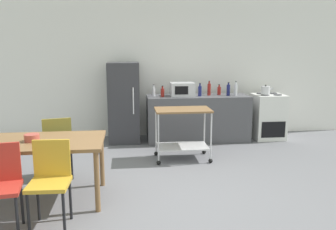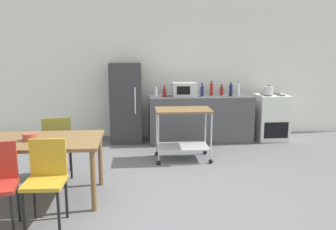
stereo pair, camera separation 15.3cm
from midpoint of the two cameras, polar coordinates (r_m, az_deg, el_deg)
ground_plane at (r=4.60m, az=-1.11°, el=-12.74°), size 12.00×12.00×0.00m
back_wall at (r=7.41m, az=-3.49°, el=7.83°), size 8.40×0.12×2.90m
kitchen_counter at (r=7.05m, az=4.18°, el=-0.53°), size 2.00×0.64×0.90m
dining_table at (r=4.53m, az=-20.76°, el=-4.81°), size 1.50×0.90×0.75m
chair_mustard at (r=3.93m, az=-19.43°, el=-9.44°), size 0.41×0.41×0.89m
chair_red at (r=3.99m, az=-26.34°, el=-9.65°), size 0.45×0.45×0.89m
chair_olive at (r=5.25m, az=-18.08°, el=-4.28°), size 0.48×0.48×0.89m
stove_oven at (r=7.47m, az=15.15°, el=-0.23°), size 0.60×0.61×0.92m
refrigerator at (r=6.98m, az=-7.73°, el=1.98°), size 0.60×0.63×1.55m
kitchen_cart at (r=5.83m, az=1.61°, el=-1.70°), size 0.91×0.57×0.85m
bottle_olive_oil at (r=6.89m, az=-2.95°, el=3.75°), size 0.06×0.06×0.23m
bottle_soda at (r=6.82m, az=-1.53°, el=3.66°), size 0.07×0.07×0.21m
microwave at (r=6.92m, az=1.66°, el=4.14°), size 0.46×0.35×0.26m
bottle_hot_sauce at (r=6.92m, az=4.50°, el=3.89°), size 0.07×0.07×0.26m
bottle_vinegar at (r=7.05m, az=5.98°, el=4.13°), size 0.07×0.07×0.29m
bottle_wine at (r=7.15m, az=7.58°, el=3.90°), size 0.07×0.07×0.21m
bottle_sparkling_water at (r=7.06m, az=9.03°, el=4.01°), size 0.07×0.07×0.26m
bottle_soy_sauce at (r=7.07m, az=10.19°, el=4.03°), size 0.06×0.06×0.28m
fruit_bowl at (r=4.50m, az=-21.89°, el=-3.40°), size 0.17×0.17×0.09m
kettle at (r=7.25m, az=14.78°, el=3.86°), size 0.24×0.17×0.19m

